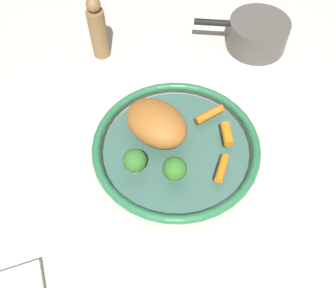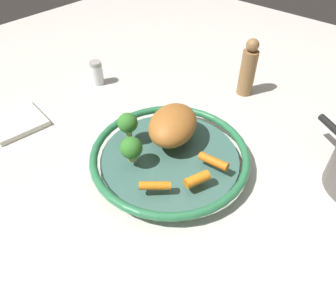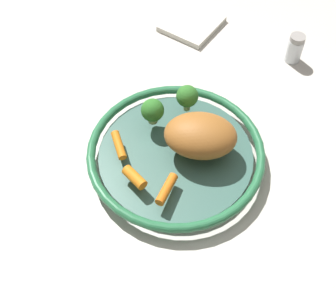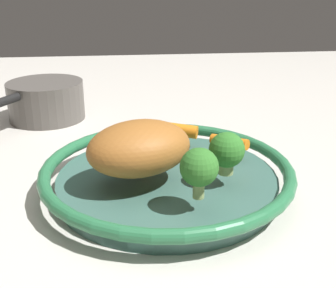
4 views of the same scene
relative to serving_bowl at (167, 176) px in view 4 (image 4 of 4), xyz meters
The scene contains 9 objects.
ground_plane 0.02m from the serving_bowl, ahead, with size 2.10×2.10×0.00m, color beige.
serving_bowl is the anchor object (origin of this frame).
roast_chicken_piece 0.07m from the serving_bowl, 56.56° to the right, with size 0.14×0.10×0.07m, color #A66429.
baby_carrot_right 0.10m from the serving_bowl, 162.95° to the right, with size 0.02×0.02×0.06m, color orange.
baby_carrot_back 0.11m from the serving_bowl, 116.35° to the left, with size 0.02×0.02×0.06m, color orange.
baby_carrot_left 0.11m from the serving_bowl, 161.28° to the left, with size 0.02×0.02×0.05m, color orange.
broccoli_floret_large 0.10m from the serving_bowl, 60.82° to the left, with size 0.05×0.05×0.06m.
broccoli_floret_mid 0.12m from the serving_bowl, 14.53° to the left, with size 0.04×0.04×0.06m.
saucepan 0.40m from the serving_bowl, 147.99° to the right, with size 0.22×0.17×0.08m.
Camera 4 is at (0.54, -0.06, 0.29)m, focal length 46.73 mm.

